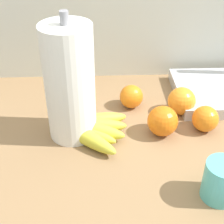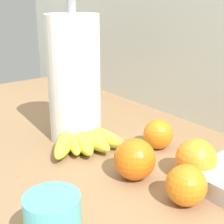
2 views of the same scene
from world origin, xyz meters
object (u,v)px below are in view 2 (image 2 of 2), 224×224
banana_bunch (81,135)px  orange_back_left (188,184)px  orange_right (196,159)px  orange_front (135,159)px  orange_center (158,134)px  paper_towel_roll (74,79)px

banana_bunch → orange_back_left: (0.31, 0.01, 0.01)m
orange_right → orange_back_left: orange_right is taller
orange_back_left → orange_front: size_ratio=0.87×
orange_right → banana_bunch: bearing=-161.5°
orange_right → orange_center: (-0.14, 0.04, -0.01)m
orange_right → paper_towel_roll: paper_towel_roll is taller
banana_bunch → paper_towel_roll: (-0.03, 0.01, 0.13)m
banana_bunch → orange_back_left: orange_back_left is taller
banana_bunch → orange_center: size_ratio=3.12×
banana_bunch → paper_towel_roll: bearing=166.6°
orange_back_left → paper_towel_roll: paper_towel_roll is taller
orange_back_left → paper_towel_roll: bearing=-179.2°
orange_front → paper_towel_roll: size_ratio=0.25×
orange_right → orange_front: (-0.07, -0.09, 0.00)m
banana_bunch → orange_back_left: bearing=2.4°
orange_front → orange_center: size_ratio=1.17×
orange_back_left → orange_center: (-0.18, 0.11, -0.00)m
banana_bunch → orange_center: orange_center is taller
banana_bunch → orange_front: (0.20, -0.00, 0.02)m
orange_back_left → paper_towel_roll: size_ratio=0.21×
orange_back_left → orange_center: size_ratio=1.02×
paper_towel_roll → orange_back_left: bearing=0.8°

